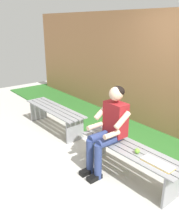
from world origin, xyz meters
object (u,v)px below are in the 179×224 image
(bench_near, at_px, (130,155))
(apple, at_px, (137,151))
(person_seated, at_px, (109,126))
(book_open, at_px, (158,163))
(bench_far, at_px, (55,113))

(bench_near, height_order, apple, apple)
(person_seated, distance_m, book_open, 0.85)
(bench_far, distance_m, book_open, 2.55)
(apple, height_order, book_open, apple)
(person_seated, relative_size, book_open, 3.06)
(person_seated, bearing_deg, book_open, -175.69)
(bench_far, height_order, book_open, book_open)
(bench_far, distance_m, apple, 2.22)
(bench_far, relative_size, apple, 22.65)
(bench_near, height_order, book_open, book_open)
(person_seated, height_order, book_open, person_seated)
(bench_near, bearing_deg, apple, 165.03)
(bench_far, height_order, person_seated, person_seated)
(bench_near, xyz_separation_m, book_open, (-0.49, 0.04, 0.13))
(bench_near, distance_m, person_seated, 0.49)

